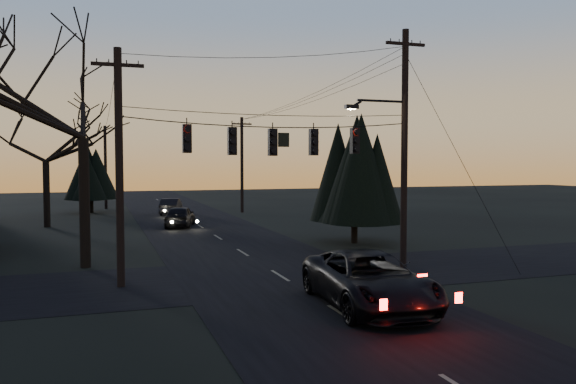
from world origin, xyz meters
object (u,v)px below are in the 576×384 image
object	(u,v)px
utility_pole_right	(403,268)
bare_tree_left	(82,85)
evergreen_right	(355,160)
sedan_oncoming_b	(171,207)
suv_near	(369,280)
utility_pole_left	(121,287)
utility_pole_far_r	(242,212)
utility_pole_far_l	(106,209)
sedan_oncoming_a	(180,216)

from	to	relation	value
utility_pole_right	bare_tree_left	world-z (taller)	bare_tree_left
evergreen_right	sedan_oncoming_b	size ratio (longest dim) A/B	1.92
utility_pole_right	suv_near	xyz separation A→B (m)	(-4.38, -5.43, 0.84)
utility_pole_left	utility_pole_far_r	size ratio (longest dim) A/B	1.00
utility_pole_left	bare_tree_left	bearing A→B (deg)	106.24
utility_pole_far_r	utility_pole_far_l	world-z (taller)	utility_pole_far_r
utility_pole_left	suv_near	distance (m)	8.99
utility_pole_left	utility_pole_far_l	bearing A→B (deg)	90.00
bare_tree_left	sedan_oncoming_b	distance (m)	25.32
utility_pole_right	suv_near	bearing A→B (deg)	-128.92
utility_pole_left	sedan_oncoming_a	size ratio (longest dim) A/B	1.96
utility_pole_right	utility_pole_far_r	xyz separation A→B (m)	(0.00, 28.00, 0.00)
sedan_oncoming_a	sedan_oncoming_b	bearing A→B (deg)	-77.53
utility_pole_far_l	evergreen_right	distance (m)	31.71
utility_pole_left	bare_tree_left	size ratio (longest dim) A/B	0.77
utility_pole_left	evergreen_right	bearing A→B (deg)	29.92
bare_tree_left	utility_pole_far_r	bearing A→B (deg)	61.57
sedan_oncoming_a	suv_near	bearing A→B (deg)	111.80
utility_pole_left	utility_pole_far_l	size ratio (longest dim) A/B	1.06
suv_near	utility_pole_left	bearing A→B (deg)	146.60
bare_tree_left	evergreen_right	xyz separation A→B (m)	(13.99, 2.92, -3.08)
sedan_oncoming_b	utility_pole_right	bearing A→B (deg)	117.46
bare_tree_left	sedan_oncoming_b	world-z (taller)	bare_tree_left
utility_pole_left	bare_tree_left	xyz separation A→B (m)	(-1.28, 4.39, 7.69)
suv_near	sedan_oncoming_a	xyz separation A→B (m)	(-2.48, 23.72, -0.10)
utility_pole_far_l	suv_near	bearing A→B (deg)	-80.25
utility_pole_left	utility_pole_far_l	distance (m)	36.00
utility_pole_far_l	evergreen_right	bearing A→B (deg)	-66.11
utility_pole_left	suv_near	xyz separation A→B (m)	(7.12, -5.43, 0.84)
utility_pole_far_r	sedan_oncoming_a	size ratio (longest dim) A/B	1.96
utility_pole_left	suv_near	world-z (taller)	utility_pole_left
bare_tree_left	suv_near	bearing A→B (deg)	-49.47
utility_pole_far_r	sedan_oncoming_a	xyz separation A→B (m)	(-6.86, -9.71, 0.74)
utility_pole_left	evergreen_right	size ratio (longest dim) A/B	1.06
evergreen_right	suv_near	xyz separation A→B (m)	(-5.59, -12.74, -3.78)
sedan_oncoming_a	utility_pole_far_l	bearing A→B (deg)	-59.49
utility_pole_right	sedan_oncoming_b	size ratio (longest dim) A/B	2.39
utility_pole_far_r	evergreen_right	distance (m)	21.23
utility_pole_right	sedan_oncoming_b	distance (m)	28.56
utility_pole_right	evergreen_right	world-z (taller)	evergreen_right
bare_tree_left	sedan_oncoming_a	bearing A→B (deg)	66.93
utility_pole_far_l	utility_pole_right	bearing A→B (deg)	-72.28
bare_tree_left	evergreen_right	size ratio (longest dim) A/B	1.37
sedan_oncoming_a	sedan_oncoming_b	distance (m)	9.57
utility_pole_left	utility_pole_far_r	xyz separation A→B (m)	(11.50, 28.00, 0.00)
evergreen_right	utility_pole_far_r	bearing A→B (deg)	93.33
utility_pole_left	sedan_oncoming_a	world-z (taller)	utility_pole_left
utility_pole_right	sedan_oncoming_a	world-z (taller)	utility_pole_right
utility_pole_left	evergreen_right	xyz separation A→B (m)	(12.71, 7.31, 4.62)
sedan_oncoming_b	utility_pole_far_l	bearing A→B (deg)	-42.76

